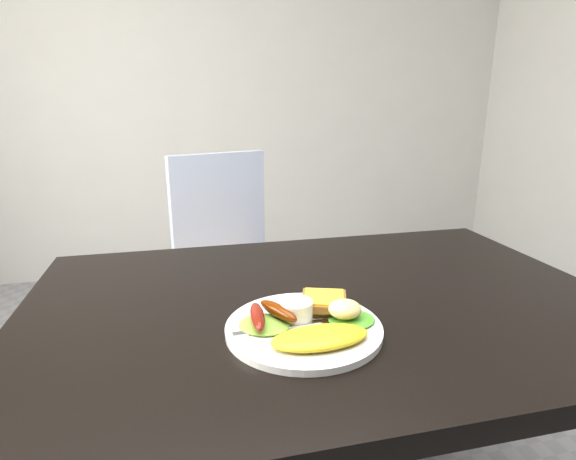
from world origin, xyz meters
TOP-DOWN VIEW (x-y plane):
  - room_back_panel at (0.00, 2.25)m, footprint 4.00×0.04m
  - dining_table at (0.00, 0.00)m, footprint 1.20×0.80m
  - dining_chair at (-0.13, 0.84)m, footprint 0.52×0.52m
  - person at (0.32, 0.72)m, footprint 0.64×0.51m
  - plate at (-0.08, -0.13)m, footprint 0.27×0.27m
  - lettuce_left at (-0.15, -0.11)m, footprint 0.12×0.11m
  - lettuce_right at (0.01, -0.13)m, footprint 0.09×0.09m
  - omelette at (-0.07, -0.19)m, footprint 0.17×0.09m
  - sausage_a at (-0.16, -0.11)m, footprint 0.03×0.10m
  - sausage_b at (-0.12, -0.10)m, footprint 0.07×0.10m
  - ramekin at (-0.08, -0.10)m, footprint 0.07×0.07m
  - toast_a at (-0.05, -0.07)m, footprint 0.08×0.08m
  - toast_b at (-0.03, -0.08)m, footprint 0.10×0.10m
  - potato_salad at (-0.00, -0.13)m, footprint 0.07×0.06m
  - fork at (-0.12, -0.13)m, footprint 0.16×0.02m

SIDE VIEW (x-z plane):
  - dining_chair at x=-0.13m, z-range 0.43..0.47m
  - dining_table at x=0.00m, z-range 0.71..0.75m
  - plate at x=-0.08m, z-range 0.75..0.76m
  - fork at x=-0.12m, z-range 0.76..0.77m
  - lettuce_right at x=0.01m, z-range 0.76..0.77m
  - lettuce_left at x=-0.15m, z-range 0.76..0.77m
  - toast_a at x=-0.05m, z-range 0.76..0.77m
  - omelette at x=-0.07m, z-range 0.76..0.78m
  - ramekin at x=-0.08m, z-range 0.76..0.80m
  - toast_b at x=-0.03m, z-range 0.77..0.79m
  - sausage_a at x=-0.16m, z-range 0.77..0.79m
  - sausage_b at x=-0.12m, z-range 0.77..0.79m
  - person at x=0.32m, z-range 0.00..1.56m
  - potato_salad at x=0.00m, z-range 0.77..0.80m
  - room_back_panel at x=0.00m, z-range 0.00..2.70m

